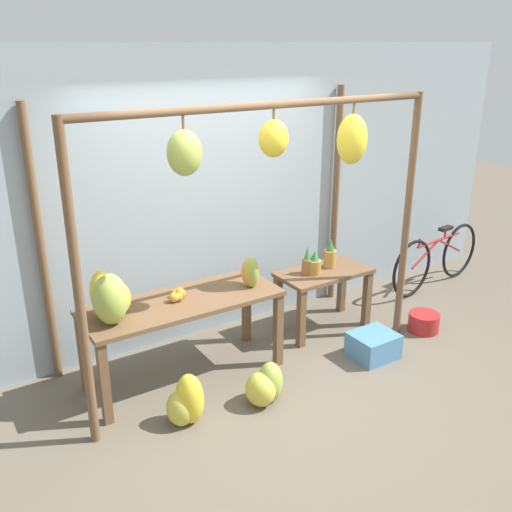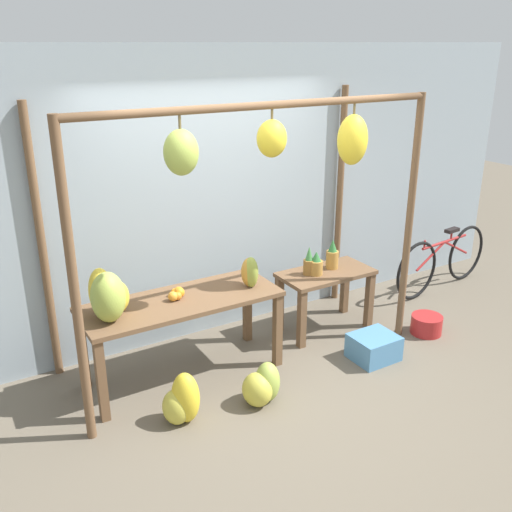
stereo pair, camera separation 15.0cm
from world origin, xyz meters
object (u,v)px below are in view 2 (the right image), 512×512
(fruit_crate_white, at_px, (374,347))
(blue_bucket, at_px, (426,324))
(banana_pile_on_table, at_px, (108,296))
(pineapple_cluster, at_px, (321,261))
(banana_pile_ground_left, at_px, (182,401))
(banana_pile_ground_right, at_px, (262,386))
(orange_pile, at_px, (177,294))
(parked_bicycle, at_px, (443,260))
(papaya_pile, at_px, (250,272))

(fruit_crate_white, xyz_separation_m, blue_bucket, (0.80, 0.10, -0.02))
(banana_pile_on_table, xyz_separation_m, pineapple_cluster, (2.18, 0.13, -0.18))
(banana_pile_ground_left, xyz_separation_m, blue_bucket, (2.74, 0.06, -0.09))
(banana_pile_ground_left, height_order, banana_pile_ground_right, banana_pile_ground_left)
(orange_pile, distance_m, blue_bucket, 2.63)
(parked_bicycle, bearing_deg, orange_pile, -177.63)
(banana_pile_ground_left, bearing_deg, banana_pile_ground_right, -8.69)
(banana_pile_on_table, distance_m, pineapple_cluster, 2.19)
(banana_pile_on_table, distance_m, blue_bucket, 3.23)
(blue_bucket, xyz_separation_m, parked_bicycle, (1.00, 0.73, 0.27))
(blue_bucket, relative_size, papaya_pile, 1.10)
(blue_bucket, relative_size, parked_bicycle, 0.19)
(fruit_crate_white, height_order, blue_bucket, fruit_crate_white)
(banana_pile_on_table, height_order, fruit_crate_white, banana_pile_on_table)
(banana_pile_on_table, height_order, pineapple_cluster, banana_pile_on_table)
(orange_pile, height_order, banana_pile_ground_right, orange_pile)
(pineapple_cluster, distance_m, banana_pile_ground_right, 1.55)
(orange_pile, xyz_separation_m, pineapple_cluster, (1.57, 0.06, -0.03))
(pineapple_cluster, height_order, parked_bicycle, pineapple_cluster)
(orange_pile, bearing_deg, parked_bicycle, 2.37)
(pineapple_cluster, height_order, papaya_pile, papaya_pile)
(banana_pile_on_table, relative_size, banana_pile_ground_left, 1.14)
(parked_bicycle, distance_m, papaya_pile, 2.87)
(fruit_crate_white, bearing_deg, banana_pile_ground_left, 178.86)
(fruit_crate_white, xyz_separation_m, papaya_pile, (-1.00, 0.58, 0.77))
(orange_pile, xyz_separation_m, parked_bicycle, (3.47, 0.14, -0.42))
(banana_pile_on_table, bearing_deg, parked_bicycle, 2.93)
(banana_pile_on_table, xyz_separation_m, blue_bucket, (3.07, -0.52, -0.84))
(blue_bucket, distance_m, parked_bicycle, 1.27)
(banana_pile_ground_right, bearing_deg, banana_pile_on_table, 145.41)
(banana_pile_on_table, xyz_separation_m, orange_pile, (0.61, 0.06, -0.15))
(fruit_crate_white, distance_m, papaya_pile, 1.39)
(orange_pile, relative_size, fruit_crate_white, 0.40)
(blue_bucket, bearing_deg, banana_pile_on_table, 170.31)
(banana_pile_ground_right, height_order, blue_bucket, banana_pile_ground_right)
(banana_pile_ground_right, bearing_deg, blue_bucket, 4.60)
(pineapple_cluster, xyz_separation_m, blue_bucket, (0.89, -0.65, -0.66))
(banana_pile_ground_right, relative_size, papaya_pile, 1.41)
(fruit_crate_white, bearing_deg, banana_pile_ground_right, -177.12)
(fruit_crate_white, bearing_deg, papaya_pile, 149.94)
(banana_pile_ground_right, bearing_deg, orange_pile, 117.58)
(banana_pile_ground_right, distance_m, parked_bicycle, 3.21)
(orange_pile, bearing_deg, banana_pile_on_table, -173.90)
(blue_bucket, bearing_deg, banana_pile_ground_right, -175.40)
(orange_pile, height_order, papaya_pile, papaya_pile)
(banana_pile_ground_left, height_order, papaya_pile, papaya_pile)
(pineapple_cluster, xyz_separation_m, banana_pile_ground_right, (-1.18, -0.82, -0.59))
(fruit_crate_white, relative_size, blue_bucket, 1.31)
(blue_bucket, bearing_deg, pineapple_cluster, 143.90)
(orange_pile, relative_size, banana_pile_ground_left, 0.39)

